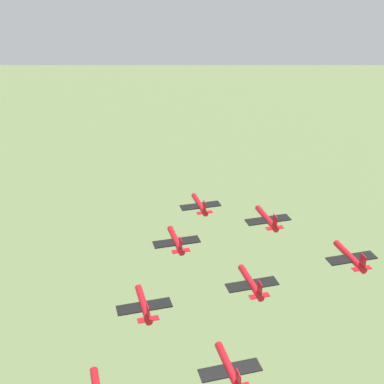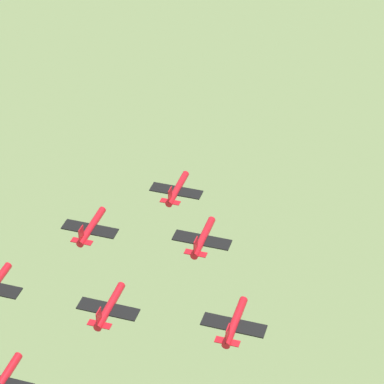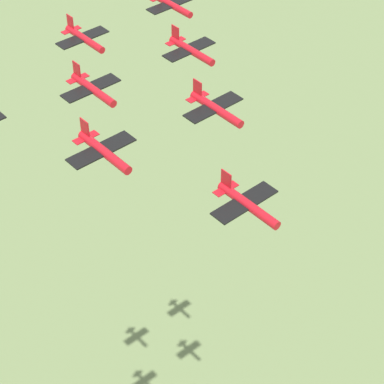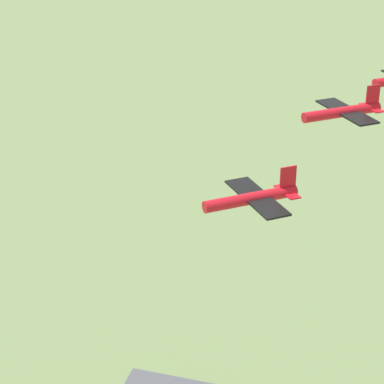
% 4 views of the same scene
% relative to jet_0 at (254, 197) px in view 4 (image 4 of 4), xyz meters
% --- Properties ---
extents(jet_0, '(9.88, 9.74, 3.67)m').
position_rel_jet_0_xyz_m(jet_0, '(0.00, 0.00, 0.00)').
color(jet_0, red).
extents(jet_2, '(9.88, 9.74, 3.67)m').
position_rel_jet_0_xyz_m(jet_2, '(-7.29, -19.51, 3.92)').
color(jet_2, red).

